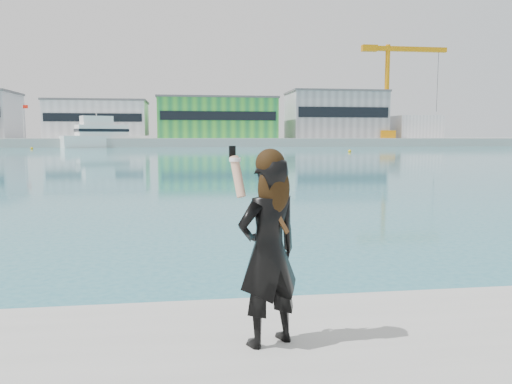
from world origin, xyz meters
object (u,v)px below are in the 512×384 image
buoy_near (350,152)px  buoy_far (32,149)px  motor_yacht (104,136)px  woman (269,246)px  dock_crane (391,88)px

buoy_near → buoy_far: size_ratio=1.00×
motor_yacht → woman: (18.64, -112.77, -0.96)m
motor_yacht → dock_crane: bearing=-17.1°
motor_yacht → buoy_near: (43.55, -41.09, -2.56)m
buoy_near → woman: woman is taller
dock_crane → buoy_far: dock_crane is taller
motor_yacht → buoy_near: 59.93m
motor_yacht → woman: bearing=-105.2°
buoy_near → woman: (-24.91, -71.68, 1.60)m
dock_crane → buoy_far: 87.67m
buoy_near → motor_yacht: bearing=136.7°
buoy_near → woman: bearing=-109.2°
dock_crane → motor_yacht: dock_crane is taller
motor_yacht → woman: motor_yacht is taller
dock_crane → woman: (-52.91, -122.16, -13.46)m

